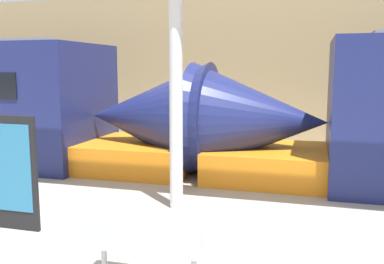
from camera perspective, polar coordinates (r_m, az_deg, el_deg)
The scene contains 4 objects.
station_wall at distance 14.63m, azimuth 9.48°, elevation 8.43°, with size 56.00×0.20×5.00m, color tan.
bench_near at distance 5.12m, azimuth -6.26°, elevation -14.67°, with size 1.41×0.47×0.78m.
poster_board at distance 7.18m, azimuth -23.21°, elevation -4.97°, with size 0.98×0.07×1.78m.
support_column_near at distance 7.45m, azimuth -2.15°, elevation 3.91°, with size 0.23×0.23×3.79m, color silver.
Camera 1 is at (1.65, -3.77, 2.49)m, focal length 40.00 mm.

